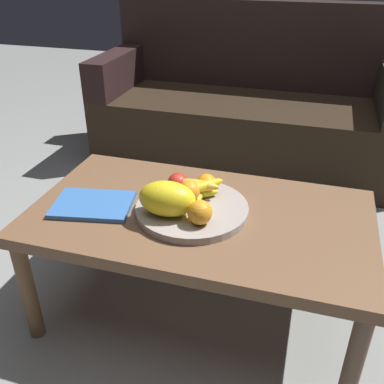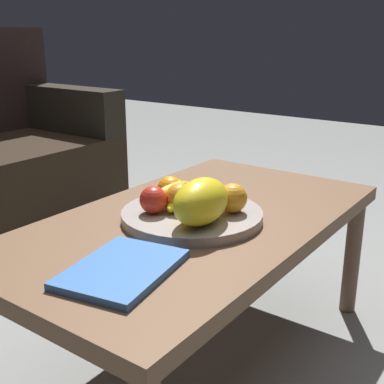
{
  "view_description": "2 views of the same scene",
  "coord_description": "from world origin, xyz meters",
  "px_view_note": "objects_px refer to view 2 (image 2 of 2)",
  "views": [
    {
      "loc": [
        0.31,
        -1.13,
        1.17
      ],
      "look_at": [
        -0.02,
        -0.01,
        0.5
      ],
      "focal_mm": 40.47,
      "sensor_mm": 36.0,
      "label": 1
    },
    {
      "loc": [
        -0.99,
        -0.71,
        0.89
      ],
      "look_at": [
        -0.02,
        -0.01,
        0.5
      ],
      "focal_mm": 47.12,
      "sensor_mm": 36.0,
      "label": 2
    }
  ],
  "objects_px": {
    "orange_right": "(170,189)",
    "apple_front": "(153,200)",
    "magazine": "(122,269)",
    "orange_front": "(232,198)",
    "melon_large_front": "(201,201)",
    "banana_bunch": "(174,194)",
    "orange_left": "(179,197)",
    "fruit_bowl": "(192,215)",
    "coffee_table": "(195,234)"
  },
  "relations": [
    {
      "from": "orange_right",
      "to": "apple_front",
      "type": "distance_m",
      "value": 0.09
    },
    {
      "from": "apple_front",
      "to": "magazine",
      "type": "height_order",
      "value": "apple_front"
    },
    {
      "from": "orange_right",
      "to": "apple_front",
      "type": "xyz_separation_m",
      "value": [
        -0.09,
        -0.02,
        -0.0
      ]
    },
    {
      "from": "orange_front",
      "to": "apple_front",
      "type": "height_order",
      "value": "orange_front"
    },
    {
      "from": "melon_large_front",
      "to": "banana_bunch",
      "type": "distance_m",
      "value": 0.15
    },
    {
      "from": "melon_large_front",
      "to": "orange_left",
      "type": "height_order",
      "value": "melon_large_front"
    },
    {
      "from": "fruit_bowl",
      "to": "orange_right",
      "type": "bearing_deg",
      "value": 75.48
    },
    {
      "from": "coffee_table",
      "to": "orange_front",
      "type": "bearing_deg",
      "value": -73.97
    },
    {
      "from": "magazine",
      "to": "coffee_table",
      "type": "bearing_deg",
      "value": 0.13
    },
    {
      "from": "fruit_bowl",
      "to": "melon_large_front",
      "type": "bearing_deg",
      "value": -130.29
    },
    {
      "from": "apple_front",
      "to": "orange_left",
      "type": "bearing_deg",
      "value": -38.24
    },
    {
      "from": "melon_large_front",
      "to": "fruit_bowl",
      "type": "bearing_deg",
      "value": 49.71
    },
    {
      "from": "coffee_table",
      "to": "orange_front",
      "type": "xyz_separation_m",
      "value": [
        0.03,
        -0.1,
        0.11
      ]
    },
    {
      "from": "fruit_bowl",
      "to": "orange_left",
      "type": "relative_size",
      "value": 5.06
    },
    {
      "from": "fruit_bowl",
      "to": "apple_front",
      "type": "height_order",
      "value": "apple_front"
    },
    {
      "from": "fruit_bowl",
      "to": "orange_right",
      "type": "relative_size",
      "value": 5.13
    },
    {
      "from": "melon_large_front",
      "to": "coffee_table",
      "type": "bearing_deg",
      "value": 43.16
    },
    {
      "from": "orange_right",
      "to": "coffee_table",
      "type": "bearing_deg",
      "value": -89.9
    },
    {
      "from": "melon_large_front",
      "to": "orange_left",
      "type": "bearing_deg",
      "value": 66.85
    },
    {
      "from": "orange_front",
      "to": "orange_left",
      "type": "xyz_separation_m",
      "value": [
        -0.07,
        0.11,
        -0.0
      ]
    },
    {
      "from": "fruit_bowl",
      "to": "orange_right",
      "type": "height_order",
      "value": "orange_right"
    },
    {
      "from": "coffee_table",
      "to": "orange_right",
      "type": "height_order",
      "value": "orange_right"
    },
    {
      "from": "orange_right",
      "to": "apple_front",
      "type": "height_order",
      "value": "same"
    },
    {
      "from": "orange_front",
      "to": "magazine",
      "type": "height_order",
      "value": "orange_front"
    },
    {
      "from": "coffee_table",
      "to": "apple_front",
      "type": "xyz_separation_m",
      "value": [
        -0.09,
        0.06,
        0.11
      ]
    },
    {
      "from": "apple_front",
      "to": "banana_bunch",
      "type": "relative_size",
      "value": 0.43
    },
    {
      "from": "orange_left",
      "to": "magazine",
      "type": "xyz_separation_m",
      "value": [
        -0.3,
        -0.09,
        -0.05
      ]
    },
    {
      "from": "melon_large_front",
      "to": "orange_right",
      "type": "relative_size",
      "value": 2.5
    },
    {
      "from": "orange_left",
      "to": "banana_bunch",
      "type": "distance_m",
      "value": 0.04
    },
    {
      "from": "apple_front",
      "to": "melon_large_front",
      "type": "bearing_deg",
      "value": -85.12
    },
    {
      "from": "melon_large_front",
      "to": "orange_left",
      "type": "distance_m",
      "value": 0.11
    },
    {
      "from": "melon_large_front",
      "to": "magazine",
      "type": "height_order",
      "value": "melon_large_front"
    },
    {
      "from": "coffee_table",
      "to": "melon_large_front",
      "type": "relative_size",
      "value": 6.19
    },
    {
      "from": "fruit_bowl",
      "to": "orange_front",
      "type": "xyz_separation_m",
      "value": [
        0.05,
        -0.09,
        0.05
      ]
    },
    {
      "from": "orange_right",
      "to": "magazine",
      "type": "height_order",
      "value": "orange_right"
    },
    {
      "from": "orange_left",
      "to": "banana_bunch",
      "type": "xyz_separation_m",
      "value": [
        0.02,
        0.03,
        -0.0
      ]
    },
    {
      "from": "banana_bunch",
      "to": "coffee_table",
      "type": "bearing_deg",
      "value": -71.01
    },
    {
      "from": "orange_front",
      "to": "orange_right",
      "type": "distance_m",
      "value": 0.18
    },
    {
      "from": "orange_right",
      "to": "magazine",
      "type": "bearing_deg",
      "value": -156.71
    },
    {
      "from": "orange_right",
      "to": "apple_front",
      "type": "relative_size",
      "value": 1.01
    },
    {
      "from": "fruit_bowl",
      "to": "apple_front",
      "type": "bearing_deg",
      "value": 135.5
    },
    {
      "from": "fruit_bowl",
      "to": "melon_large_front",
      "type": "distance_m",
      "value": 0.11
    },
    {
      "from": "fruit_bowl",
      "to": "banana_bunch",
      "type": "height_order",
      "value": "banana_bunch"
    },
    {
      "from": "melon_large_front",
      "to": "banana_bunch",
      "type": "height_order",
      "value": "melon_large_front"
    },
    {
      "from": "orange_left",
      "to": "banana_bunch",
      "type": "bearing_deg",
      "value": 57.45
    },
    {
      "from": "coffee_table",
      "to": "fruit_bowl",
      "type": "bearing_deg",
      "value": -161.86
    },
    {
      "from": "fruit_bowl",
      "to": "orange_left",
      "type": "xyz_separation_m",
      "value": [
        -0.02,
        0.03,
        0.05
      ]
    },
    {
      "from": "apple_front",
      "to": "fruit_bowl",
      "type": "bearing_deg",
      "value": -44.5
    },
    {
      "from": "orange_front",
      "to": "banana_bunch",
      "type": "bearing_deg",
      "value": 107.1
    },
    {
      "from": "coffee_table",
      "to": "apple_front",
      "type": "bearing_deg",
      "value": 146.67
    }
  ]
}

